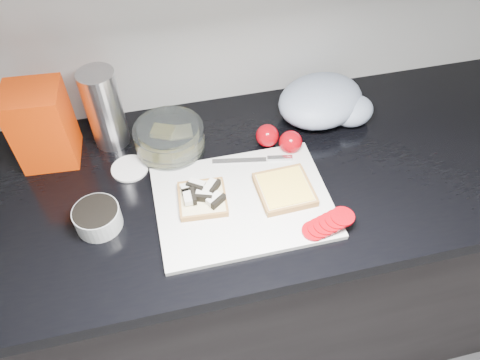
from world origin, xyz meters
The scene contains 14 objects.
base_cabinet centered at (0.00, 1.20, 0.43)m, with size 3.50×0.60×0.86m, color black.
countertop centered at (0.00, 1.20, 0.88)m, with size 3.50×0.64×0.04m, color black.
cutting_board centered at (0.06, 1.11, 0.91)m, with size 0.40×0.30×0.01m, color silver.
bread_left centered at (-0.03, 1.13, 0.92)m, with size 0.12×0.12×0.03m.
bread_right centered at (0.16, 1.11, 0.92)m, with size 0.13×0.13×0.02m.
tomato_slices centered at (0.22, 0.99, 0.93)m, with size 0.13×0.08×0.03m.
knife centered at (0.14, 1.22, 0.92)m, with size 0.20×0.05×0.01m.
seed_tub centered at (-0.27, 1.12, 0.93)m, with size 0.10×0.10×0.05m.
tub_lid centered at (-0.19, 1.28, 0.90)m, with size 0.09×0.09×0.01m, color silver.
glass_bowl centered at (-0.08, 1.32, 0.94)m, with size 0.18×0.18×0.07m.
bread_bag centered at (-0.37, 1.37, 1.00)m, with size 0.13×0.12×0.21m, color #F02704.
steel_canister centered at (-0.22, 1.39, 1.01)m, with size 0.09×0.09×0.21m, color #BBBBC0.
grocery_bag centered at (0.35, 1.36, 0.95)m, with size 0.30×0.27×0.11m.
whole_tomatoes centered at (0.19, 1.27, 0.93)m, with size 0.11×0.10×0.06m.
Camera 1 is at (-0.10, 0.45, 1.75)m, focal length 35.00 mm.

